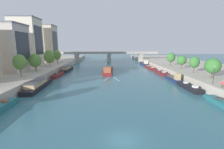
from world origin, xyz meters
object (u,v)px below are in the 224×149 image
tree_left_past_mid (20,62)px  tree_left_by_lamp (35,60)px  bridge_far (109,55)px  tree_left_far (49,57)px  moored_boat_left_end (58,75)px  moored_boat_right_far (161,73)px  tree_right_by_lamp (213,66)px  moored_boat_right_downstream (189,87)px  moored_boat_right_second (144,63)px  tree_right_distant (182,60)px  moored_boat_left_upstream (67,69)px  moored_boat_right_end (150,68)px  person_on_quay (222,84)px  barge_midriver (108,70)px  moored_boat_right_lone (174,78)px  lamppost_right_bank (214,74)px  moored_boat_left_far (38,85)px  tree_right_far (194,62)px  tree_left_distant (57,55)px

tree_left_past_mid → tree_left_by_lamp: size_ratio=1.06×
tree_left_by_lamp → bridge_far: tree_left_by_lamp is taller
tree_left_by_lamp → tree_left_far: (0.49, 13.73, 0.44)m
moored_boat_left_end → tree_left_far: tree_left_far is taller
moored_boat_right_far → tree_right_by_lamp: (8.01, -20.11, 5.41)m
tree_right_by_lamp → tree_left_past_mid: bearing=175.7°
moored_boat_right_downstream → moored_boat_right_second: (0.87, 54.82, 0.29)m
tree_left_far → tree_right_by_lamp: (57.57, -29.00, -0.81)m
moored_boat_right_far → tree_left_by_lamp: size_ratio=1.81×
moored_boat_right_downstream → tree_left_by_lamp: tree_left_by_lamp is taller
tree_right_distant → moored_boat_left_upstream: bearing=167.9°
moored_boat_left_end → tree_left_past_mid: (-7.65, -11.82, 6.30)m
moored_boat_right_end → person_on_quay: size_ratio=8.97×
barge_midriver → tree_left_far: bearing=171.5°
moored_boat_left_upstream → moored_boat_right_lone: (41.82, -23.17, -0.07)m
moored_boat_right_lone → tree_left_past_mid: 50.03m
lamppost_right_bank → bridge_far: bearing=108.1°
moored_boat_left_upstream → moored_boat_right_lone: size_ratio=1.41×
bridge_far → moored_boat_left_end: bearing=-111.5°
moored_boat_right_downstream → tree_right_by_lamp: 10.62m
tree_right_distant → moored_boat_right_downstream: bearing=-110.8°
tree_right_distant → person_on_quay: (-5.05, -30.23, -2.59)m
moored_boat_right_second → lamppost_right_bank: 58.43m
moored_boat_right_second → tree_left_past_mid: tree_left_past_mid is taller
lamppost_right_bank → moored_boat_right_end: bearing=95.3°
moored_boat_left_far → bridge_far: bearing=73.1°
tree_left_by_lamp → person_on_quay: 59.32m
tree_left_past_mid → bridge_far: bearing=66.3°
moored_boat_right_lone → bridge_far: bearing=108.6°
moored_boat_right_far → moored_boat_right_end: bearing=90.7°
tree_right_far → person_on_quay: 20.42m
tree_right_distant → bridge_far: bearing=120.5°
moored_boat_left_upstream → moored_boat_right_end: 42.24m
tree_right_distant → lamppost_right_bank: (-4.45, -26.29, -1.07)m
moored_boat_right_lone → lamppost_right_bank: (3.97, -13.87, 3.97)m
moored_boat_left_end → tree_left_past_mid: tree_left_past_mid is taller
barge_midriver → moored_boat_left_end: bearing=-156.0°
barge_midriver → moored_boat_left_end: 21.58m
tree_right_by_lamp → tree_right_far: 8.99m
barge_midriver → tree_left_distant: (-27.19, 15.98, 5.92)m
moored_boat_left_far → lamppost_right_bank: bearing=-7.2°
moored_boat_left_far → tree_left_far: bearing=103.1°
tree_left_past_mid → person_on_quay: (52.96, -15.11, -3.57)m
moored_boat_left_far → tree_left_far: tree_left_far is taller
moored_boat_left_upstream → moored_boat_right_end: size_ratio=1.04×
moored_boat_right_end → lamppost_right_bank: lamppost_right_bank is taller
lamppost_right_bank → person_on_quay: 4.26m
moored_boat_right_lone → moored_boat_left_end: bearing=167.7°
tree_left_past_mid → bridge_far: (28.61, 65.12, -2.02)m
barge_midriver → person_on_quay: person_on_quay is taller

